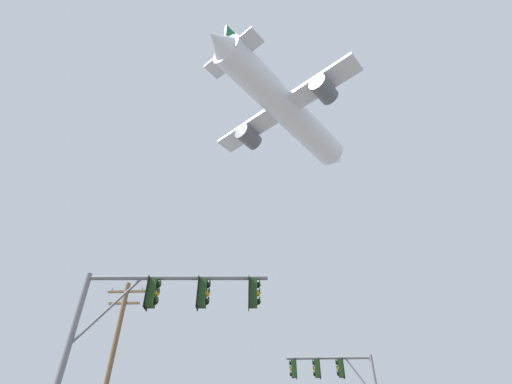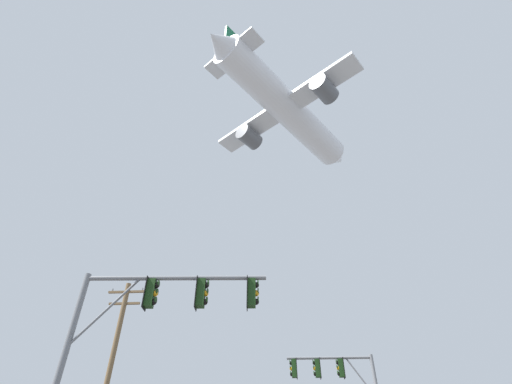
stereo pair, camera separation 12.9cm
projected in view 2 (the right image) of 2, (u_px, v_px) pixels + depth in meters
signal_pole_near at (149, 319)px, 11.39m from camera, size 6.07×0.63×6.58m
utility_pole at (109, 371)px, 18.94m from camera, size 2.20×0.28×10.18m
airplane at (287, 109)px, 47.26m from camera, size 19.48×23.73×7.46m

